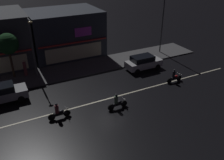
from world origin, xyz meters
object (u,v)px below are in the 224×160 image
object	(u,v)px
pedestrian_on_sidewalk	(25,68)
parked_car_trailing	(2,93)
parked_car_near_kerb	(143,62)
motorcycle_opposite_lane	(174,77)
streetlamp_west	(32,43)
traffic_cone	(148,64)
motorcycle_following	(58,112)
motorcycle_lead	(117,102)
streetlamp_mid	(164,19)

from	to	relation	value
pedestrian_on_sidewalk	parked_car_trailing	distance (m)	5.20
parked_car_near_kerb	parked_car_trailing	bearing A→B (deg)	-179.67
parked_car_near_kerb	motorcycle_opposite_lane	xyz separation A→B (m)	(1.07, -4.29, -0.24)
streetlamp_west	parked_car_trailing	world-z (taller)	streetlamp_west
pedestrian_on_sidewalk	parked_car_trailing	size ratio (longest dim) A/B	0.42
streetlamp_west	traffic_cone	bearing A→B (deg)	-13.38
streetlamp_west	pedestrian_on_sidewalk	size ratio (longest dim) A/B	3.59
motorcycle_following	streetlamp_west	bearing A→B (deg)	-94.82
parked_car_near_kerb	motorcycle_lead	distance (m)	8.92
motorcycle_following	traffic_cone	bearing A→B (deg)	-162.22
streetlamp_west	motorcycle_following	xyz separation A→B (m)	(0.05, -8.38, -3.37)
streetlamp_mid	parked_car_near_kerb	world-z (taller)	streetlamp_mid
pedestrian_on_sidewalk	traffic_cone	xyz separation A→B (m)	(13.73, -3.93, -0.70)
streetlamp_west	parked_car_near_kerb	bearing A→B (deg)	-16.13
streetlamp_mid	traffic_cone	world-z (taller)	streetlamp_mid
pedestrian_on_sidewalk	motorcycle_following	distance (m)	9.35
parked_car_trailing	motorcycle_opposite_lane	distance (m)	17.11
parked_car_near_kerb	motorcycle_following	size ratio (longest dim) A/B	2.26
parked_car_near_kerb	motorcycle_lead	bearing A→B (deg)	-138.43
streetlamp_mid	motorcycle_lead	size ratio (longest dim) A/B	4.11
motorcycle_following	pedestrian_on_sidewalk	bearing A→B (deg)	-88.58
pedestrian_on_sidewalk	motorcycle_following	size ratio (longest dim) A/B	0.95
streetlamp_mid	motorcycle_following	bearing A→B (deg)	-153.75
pedestrian_on_sidewalk	motorcycle_lead	bearing A→B (deg)	-97.46
pedestrian_on_sidewalk	motorcycle_following	bearing A→B (deg)	-121.57
streetlamp_mid	parked_car_near_kerb	size ratio (longest dim) A/B	1.82
streetlamp_mid	parked_car_trailing	world-z (taller)	streetlamp_mid
streetlamp_mid	parked_car_trailing	distance (m)	21.18
parked_car_near_kerb	motorcycle_lead	xyz separation A→B (m)	(-6.67, -5.92, -0.24)
motorcycle_opposite_lane	motorcycle_lead	bearing A→B (deg)	4.06
streetlamp_west	motorcycle_lead	size ratio (longest dim) A/B	3.41
pedestrian_on_sidewalk	motorcycle_opposite_lane	world-z (taller)	pedestrian_on_sidewalk
streetlamp_mid	pedestrian_on_sidewalk	distance (m)	18.18
streetlamp_west	motorcycle_lead	distance (m)	11.10
pedestrian_on_sidewalk	streetlamp_mid	bearing A→B (deg)	-41.50
parked_car_trailing	motorcycle_following	xyz separation A→B (m)	(3.86, -4.90, -0.24)
pedestrian_on_sidewalk	traffic_cone	bearing A→B (deg)	-54.09
motorcycle_lead	streetlamp_mid	bearing A→B (deg)	-150.28
parked_car_near_kerb	traffic_cone	world-z (taller)	parked_car_near_kerb
motorcycle_lead	motorcycle_opposite_lane	bearing A→B (deg)	-176.40
parked_car_near_kerb	traffic_cone	distance (m)	1.23
parked_car_trailing	traffic_cone	bearing A→B (deg)	-178.44
parked_car_near_kerb	parked_car_trailing	world-z (taller)	same
streetlamp_mid	parked_car_near_kerb	distance (m)	7.11
streetlamp_west	traffic_cone	distance (m)	13.59
parked_car_trailing	traffic_cone	world-z (taller)	parked_car_trailing
parked_car_near_kerb	pedestrian_on_sidewalk	bearing A→B (deg)	161.36
motorcycle_lead	streetlamp_west	bearing A→B (deg)	-69.88
streetlamp_mid	pedestrian_on_sidewalk	xyz separation A→B (m)	(-17.76, 1.05, -3.72)
motorcycle_lead	traffic_cone	bearing A→B (deg)	-149.05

